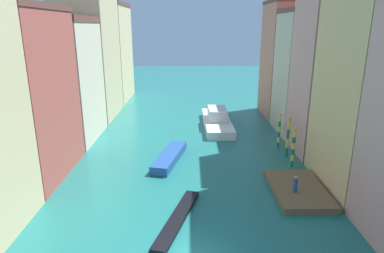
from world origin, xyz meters
The scene contains 17 objects.
ground_plane centered at (0.00, 24.50, 0.00)m, with size 154.00×154.00×0.00m, color #1E6B66.
building_left_1 centered at (-15.09, 12.26, 7.67)m, with size 7.20×10.81×15.33m.
building_left_2 centered at (-15.09, 23.02, 7.32)m, with size 7.20×10.19×14.61m.
building_left_3 centered at (-15.09, 34.31, 10.28)m, with size 7.20×11.65×20.55m.
building_left_4 centered at (-15.09, 46.43, 8.79)m, with size 7.20×12.24×17.55m.
building_right_1 centered at (15.09, 9.72, 10.83)m, with size 7.20×9.24×21.65m.
building_right_2 centered at (15.09, 18.23, 9.89)m, with size 7.20×7.30×19.76m.
building_right_3 centered at (15.09, 25.78, 7.78)m, with size 7.20×7.76×15.54m.
building_right_4 centered at (15.09, 34.34, 8.57)m, with size 7.20×9.02×17.13m.
waterfront_dock centered at (9.12, 8.37, 0.26)m, with size 4.29×7.09×0.53m.
person_on_dock centered at (8.54, 7.51, 1.17)m, with size 0.36×0.36×1.39m.
mooring_pole_0 centered at (10.21, 13.92, 2.06)m, with size 0.36×0.36×4.02m.
mooring_pole_1 centered at (10.39, 16.56, 2.22)m, with size 0.31×0.31×4.35m.
mooring_pole_2 centered at (10.23, 19.46, 2.04)m, with size 0.30×0.30×3.99m.
vaporetto_white centered at (3.82, 27.95, 0.87)m, with size 3.73×12.53×2.60m.
gondola_black centered at (-0.91, 4.14, 0.18)m, with size 3.24×7.97×0.36m.
motorboat_0 centered at (-2.09, 15.35, 0.44)m, with size 3.42×8.01×0.88m.
Camera 1 is at (-0.03, -17.07, 13.49)m, focal length 31.36 mm.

